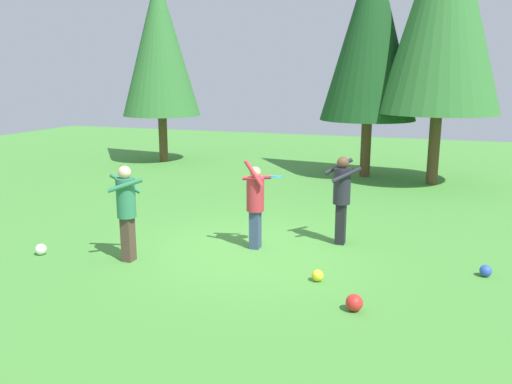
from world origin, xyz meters
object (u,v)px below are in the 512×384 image
object	(u,v)px
ball_white	(41,249)
tree_far_left	(160,46)
person_catcher	(342,192)
ball_red	(354,303)
tree_center	(371,33)
person_bystander	(126,205)
ball_blue	(486,271)
tree_right	(445,4)
person_thrower	(255,200)
ball_yellow	(318,276)
frisbee	(276,176)

from	to	relation	value
ball_white	tree_far_left	world-z (taller)	tree_far_left
person_catcher	ball_red	world-z (taller)	person_catcher
person_catcher	tree_center	bearing A→B (deg)	-119.53
person_bystander	ball_white	distance (m)	2.01
person_bystander	ball_white	bearing A→B (deg)	156.11
ball_blue	tree_right	distance (m)	9.47
person_thrower	ball_white	world-z (taller)	person_thrower
ball_white	ball_yellow	size ratio (longest dim) A/B	1.08
ball_yellow	tree_far_left	xyz separation A→B (m)	(-8.47, 10.06, 4.30)
tree_far_left	ball_blue	bearing A→B (deg)	-38.75
ball_blue	ball_red	world-z (taller)	ball_red
person_bystander	ball_blue	xyz separation A→B (m)	(6.12, 1.33, -0.95)
frisbee	tree_right	world-z (taller)	tree_right
ball_blue	tree_right	size ratio (longest dim) A/B	0.02
person_thrower	ball_white	distance (m)	4.17
ball_blue	ball_red	distance (m)	2.80
ball_yellow	tree_center	bearing A→B (deg)	93.39
person_catcher	tree_far_left	distance (m)	12.08
person_catcher	tree_right	bearing A→B (deg)	-136.93
ball_red	frisbee	bearing A→B (deg)	130.01
person_thrower	tree_far_left	size ratio (longest dim) A/B	0.25
person_catcher	frisbee	world-z (taller)	person_catcher
person_thrower	tree_center	size ratio (longest dim) A/B	0.24
tree_center	ball_yellow	bearing A→B (deg)	-86.61
frisbee	ball_white	xyz separation A→B (m)	(-4.09, -1.80, -1.34)
person_bystander	ball_yellow	bearing A→B (deg)	-30.10
person_thrower	ball_red	size ratio (longest dim) A/B	7.11
tree_far_left	ball_red	bearing A→B (deg)	-50.00
person_catcher	ball_blue	xyz separation A→B (m)	(2.65, -0.95, -0.96)
person_thrower	ball_white	bearing A→B (deg)	-165.52
ball_red	ball_white	bearing A→B (deg)	175.58
person_catcher	tree_center	distance (m)	8.26
person_bystander	ball_red	distance (m)	4.40
person_thrower	frisbee	bearing A→B (deg)	-0.00
tree_right	ball_white	bearing A→B (deg)	-125.98
ball_blue	tree_center	distance (m)	10.04
ball_blue	person_catcher	bearing A→B (deg)	160.30
ball_white	person_bystander	bearing A→B (deg)	9.09
ball_yellow	ball_white	bearing A→B (deg)	-175.03
ball_white	person_thrower	bearing A→B (deg)	24.99
frisbee	ball_blue	distance (m)	4.02
ball_blue	ball_yellow	world-z (taller)	ball_blue
person_catcher	ball_blue	world-z (taller)	person_catcher
ball_yellow	tree_center	size ratio (longest dim) A/B	0.03
person_thrower	frisbee	world-z (taller)	person_thrower
tree_far_left	tree_right	bearing A→B (deg)	-6.30
tree_right	ball_red	bearing A→B (deg)	-94.86
ball_red	tree_right	xyz separation A→B (m)	(0.84, 9.87, 5.23)
tree_center	tree_right	size ratio (longest dim) A/B	0.86
tree_right	tree_far_left	bearing A→B (deg)	173.70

